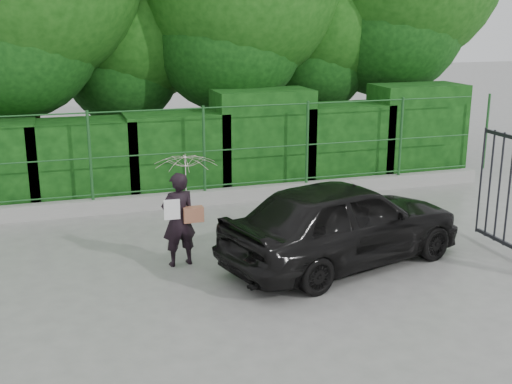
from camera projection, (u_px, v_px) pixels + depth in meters
name	position (u px, v px, depth m)	size (l,w,h in m)	color
ground	(249.00, 290.00, 9.36)	(80.00, 80.00, 0.00)	gray
kerb	(187.00, 199.00, 13.45)	(14.00, 0.25, 0.30)	#9E9E99
fence	(196.00, 149.00, 13.24)	(14.13, 0.06, 1.80)	#1E5122
hedge	(188.00, 150.00, 14.23)	(14.20, 1.20, 2.26)	black
woman	(184.00, 192.00, 10.07)	(0.99, 1.01, 1.80)	black
car	(343.00, 222.00, 10.19)	(1.65, 4.11, 1.40)	black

